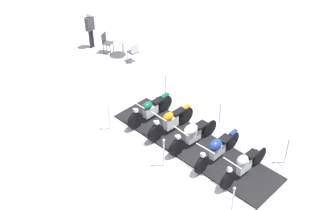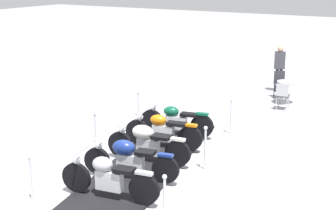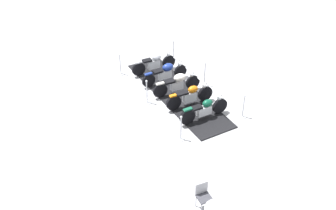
% 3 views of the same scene
% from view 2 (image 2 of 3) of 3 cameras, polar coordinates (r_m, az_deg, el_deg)
% --- Properties ---
extents(ground_plane, '(80.00, 80.00, 0.00)m').
position_cam_2_polar(ground_plane, '(11.76, -2.32, -6.80)').
color(ground_plane, '#B2B2B7').
extents(display_platform, '(2.81, 6.55, 0.05)m').
position_cam_2_polar(display_platform, '(11.75, -2.33, -6.69)').
color(display_platform, black).
rests_on(display_platform, ground_plane).
extents(motorcycle_forest, '(2.11, 0.69, 0.94)m').
position_cam_2_polar(motorcycle_forest, '(13.44, 0.86, -1.75)').
color(motorcycle_forest, black).
rests_on(motorcycle_forest, display_platform).
extents(motorcycle_copper, '(2.10, 0.74, 0.95)m').
position_cam_2_polar(motorcycle_copper, '(12.50, -0.67, -3.00)').
color(motorcycle_copper, black).
rests_on(motorcycle_copper, display_platform).
extents(motorcycle_cream, '(2.16, 0.68, 0.93)m').
position_cam_2_polar(motorcycle_cream, '(11.59, -2.55, -4.33)').
color(motorcycle_cream, black).
rests_on(motorcycle_cream, display_platform).
extents(motorcycle_navy, '(2.20, 0.78, 0.90)m').
position_cam_2_polar(motorcycle_navy, '(10.70, -4.71, -6.19)').
color(motorcycle_navy, black).
rests_on(motorcycle_navy, display_platform).
extents(motorcycle_chrome, '(2.16, 0.67, 0.94)m').
position_cam_2_polar(motorcycle_chrome, '(9.85, -7.15, -8.35)').
color(motorcycle_chrome, black).
rests_on(motorcycle_chrome, display_platform).
extents(stanchion_right_rear, '(0.33, 0.33, 1.02)m').
position_cam_2_polar(stanchion_right_rear, '(10.11, -15.78, -9.33)').
color(stanchion_right_rear, silver).
rests_on(stanchion_right_rear, ground_plane).
extents(stanchion_right_front, '(0.32, 0.32, 1.02)m').
position_cam_2_polar(stanchion_right_front, '(14.51, -3.50, -1.00)').
color(stanchion_right_front, silver).
rests_on(stanchion_right_front, ground_plane).
extents(stanchion_left_front, '(0.30, 0.30, 1.05)m').
position_cam_2_polar(stanchion_left_front, '(13.68, 7.41, -2.04)').
color(stanchion_left_front, silver).
rests_on(stanchion_left_front, ground_plane).
extents(stanchion_right_mid, '(0.29, 0.29, 1.13)m').
position_cam_2_polar(stanchion_right_mid, '(12.19, -8.51, -4.12)').
color(stanchion_right_mid, silver).
rests_on(stanchion_right_mid, ground_plane).
extents(stanchion_left_mid, '(0.36, 0.36, 1.09)m').
position_cam_2_polar(stanchion_left_mid, '(11.22, 4.38, -6.18)').
color(stanchion_left_mid, silver).
rests_on(stanchion_left_mid, ground_plane).
extents(cafe_table, '(0.75, 0.75, 0.79)m').
position_cam_2_polar(cafe_table, '(17.12, 13.93, 2.05)').
color(cafe_table, '#B7B7BC').
rests_on(cafe_table, ground_plane).
extents(cafe_chair_near_table, '(0.56, 0.56, 0.97)m').
position_cam_2_polar(cafe_chair_near_table, '(17.89, 13.05, 2.58)').
color(cafe_chair_near_table, '#2D2D33').
rests_on(cafe_chair_near_table, ground_plane).
extents(cafe_chair_across_table, '(0.44, 0.44, 0.90)m').
position_cam_2_polar(cafe_chair_across_table, '(16.36, 13.35, 1.22)').
color(cafe_chair_across_table, '#B7B7BC').
rests_on(cafe_chair_across_table, ground_plane).
extents(bystander_person, '(0.45, 0.33, 1.76)m').
position_cam_2_polar(bystander_person, '(18.71, 13.00, 4.68)').
color(bystander_person, '#23232D').
rests_on(bystander_person, ground_plane).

